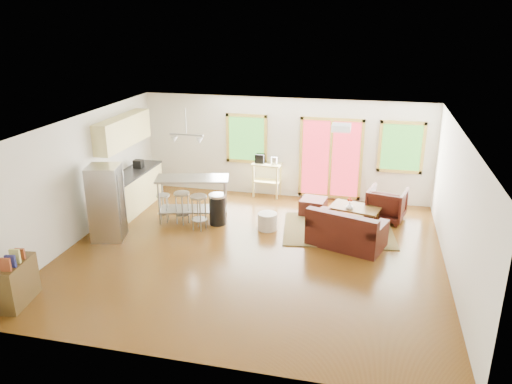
% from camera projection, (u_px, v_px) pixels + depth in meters
% --- Properties ---
extents(floor, '(7.50, 7.00, 0.02)m').
position_uv_depth(floor, '(253.00, 253.00, 10.13)').
color(floor, '#3E240A').
rests_on(floor, ground).
extents(ceiling, '(7.50, 7.00, 0.02)m').
position_uv_depth(ceiling, '(252.00, 126.00, 9.25)').
color(ceiling, silver).
rests_on(ceiling, ground).
extents(back_wall, '(7.50, 0.02, 2.60)m').
position_uv_depth(back_wall, '(285.00, 148.00, 12.90)').
color(back_wall, beige).
rests_on(back_wall, ground).
extents(left_wall, '(0.02, 7.00, 2.60)m').
position_uv_depth(left_wall, '(79.00, 178.00, 10.50)').
color(left_wall, beige).
rests_on(left_wall, ground).
extents(right_wall, '(0.02, 7.00, 2.60)m').
position_uv_depth(right_wall, '(457.00, 209.00, 8.87)').
color(right_wall, beige).
rests_on(right_wall, ground).
extents(front_wall, '(7.50, 0.02, 2.60)m').
position_uv_depth(front_wall, '(188.00, 281.00, 6.47)').
color(front_wall, beige).
rests_on(front_wall, ground).
extents(window_left, '(1.10, 0.05, 1.30)m').
position_uv_depth(window_left, '(247.00, 139.00, 13.01)').
color(window_left, '#285B1D').
rests_on(window_left, back_wall).
extents(french_doors, '(1.60, 0.05, 2.10)m').
position_uv_depth(french_doors, '(330.00, 159.00, 12.67)').
color(french_doors, red).
rests_on(french_doors, back_wall).
extents(window_right, '(1.10, 0.05, 1.30)m').
position_uv_depth(window_right, '(401.00, 147.00, 12.16)').
color(window_right, '#285B1D').
rests_on(window_right, back_wall).
extents(rug, '(2.63, 2.16, 0.02)m').
position_uv_depth(rug, '(338.00, 230.00, 11.15)').
color(rug, '#35532E').
rests_on(rug, floor).
extents(loveseat, '(1.71, 1.29, 0.81)m').
position_uv_depth(loveseat, '(346.00, 232.00, 10.31)').
color(loveseat, black).
rests_on(loveseat, floor).
extents(coffee_table, '(1.22, 0.91, 0.44)m').
position_uv_depth(coffee_table, '(355.00, 209.00, 11.35)').
color(coffee_table, '#3E2D12').
rests_on(coffee_table, floor).
extents(armchair, '(0.98, 0.94, 0.85)m').
position_uv_depth(armchair, '(387.00, 203.00, 11.62)').
color(armchair, black).
rests_on(armchair, floor).
extents(ottoman, '(0.65, 0.65, 0.39)m').
position_uv_depth(ottoman, '(313.00, 206.00, 12.02)').
color(ottoman, black).
rests_on(ottoman, floor).
extents(pouf, '(0.45, 0.45, 0.38)m').
position_uv_depth(pouf, '(267.00, 221.00, 11.16)').
color(pouf, beige).
rests_on(pouf, floor).
extents(vase, '(0.22, 0.22, 0.31)m').
position_uv_depth(vase, '(350.00, 205.00, 11.19)').
color(vase, silver).
rests_on(vase, coffee_table).
extents(book, '(0.21, 0.11, 0.29)m').
position_uv_depth(book, '(365.00, 205.00, 11.11)').
color(book, brown).
rests_on(book, coffee_table).
extents(cabinets, '(0.64, 2.24, 2.30)m').
position_uv_depth(cabinets, '(130.00, 173.00, 12.13)').
color(cabinets, '#DCCD7A').
rests_on(cabinets, floor).
extents(refrigerator, '(0.78, 0.77, 1.62)m').
position_uv_depth(refrigerator, '(107.00, 203.00, 10.51)').
color(refrigerator, '#B7BABC').
rests_on(refrigerator, floor).
extents(island, '(1.76, 1.04, 1.04)m').
position_uv_depth(island, '(193.00, 191.00, 11.49)').
color(island, '#B7BABC').
rests_on(island, floor).
extents(cup, '(0.13, 0.11, 0.12)m').
position_uv_depth(cup, '(203.00, 175.00, 11.66)').
color(cup, silver).
rests_on(cup, island).
extents(bar_stool_a, '(0.37, 0.37, 0.66)m').
position_uv_depth(bar_stool_a, '(163.00, 202.00, 11.49)').
color(bar_stool_a, '#B7BABC').
rests_on(bar_stool_a, floor).
extents(bar_stool_b, '(0.46, 0.46, 0.76)m').
position_uv_depth(bar_stool_b, '(182.00, 201.00, 11.35)').
color(bar_stool_b, '#B7BABC').
rests_on(bar_stool_b, floor).
extents(bar_stool_c, '(0.46, 0.46, 0.80)m').
position_uv_depth(bar_stool_c, '(199.00, 204.00, 11.02)').
color(bar_stool_c, '#B7BABC').
rests_on(bar_stool_c, floor).
extents(trash_can, '(0.52, 0.52, 0.72)m').
position_uv_depth(trash_can, '(218.00, 209.00, 11.39)').
color(trash_can, black).
rests_on(trash_can, floor).
extents(kitchen_cart, '(0.78, 0.53, 1.14)m').
position_uv_depth(kitchen_cart, '(266.00, 168.00, 13.03)').
color(kitchen_cart, '#DCCD7A').
rests_on(kitchen_cart, floor).
extents(bookshelf, '(0.44, 0.88, 0.99)m').
position_uv_depth(bookshelf, '(17.00, 282.00, 8.23)').
color(bookshelf, '#3E2D12').
rests_on(bookshelf, floor).
extents(ceiling_flush, '(0.35, 0.35, 0.12)m').
position_uv_depth(ceiling_flush, '(341.00, 128.00, 9.48)').
color(ceiling_flush, white).
rests_on(ceiling_flush, ceiling).
extents(pendant_light, '(0.80, 0.18, 0.79)m').
position_uv_depth(pendant_light, '(187.00, 139.00, 11.27)').
color(pendant_light, gray).
rests_on(pendant_light, ceiling).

